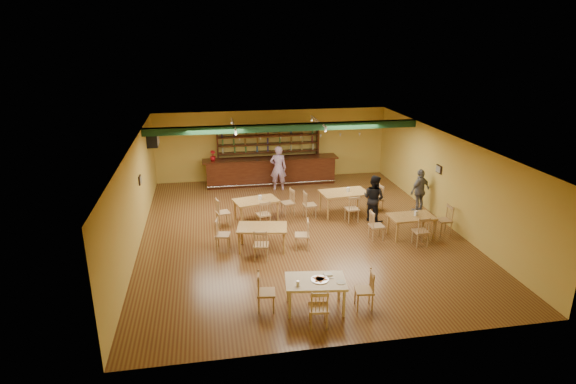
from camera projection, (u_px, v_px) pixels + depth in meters
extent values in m
plane|color=#583019|center=(299.00, 231.00, 15.41)|extent=(12.00, 12.00, 0.00)
cube|color=#113319|center=(285.00, 127.00, 17.09)|extent=(10.00, 0.30, 0.25)
cube|color=silver|center=(234.00, 124.00, 17.33)|extent=(0.05, 2.50, 0.05)
cube|color=silver|center=(318.00, 121.00, 17.86)|extent=(0.05, 2.50, 0.05)
cube|color=silver|center=(153.00, 138.00, 17.77)|extent=(0.34, 0.70, 0.48)
cube|color=black|center=(140.00, 180.00, 14.97)|extent=(0.04, 0.34, 0.28)
cube|color=black|center=(439.00, 169.00, 16.15)|extent=(0.04, 0.34, 0.28)
cube|color=#33120A|center=(271.00, 171.00, 19.99)|extent=(5.68, 0.85, 1.13)
cube|color=#33120A|center=(269.00, 154.00, 20.40)|extent=(4.40, 0.40, 2.28)
imported|color=#AA0F16|center=(213.00, 156.00, 19.35)|extent=(0.31, 0.31, 0.43)
cube|color=olive|center=(256.00, 210.00, 16.18)|extent=(1.62, 1.19, 0.73)
cube|color=olive|center=(344.00, 203.00, 16.74)|extent=(1.72, 1.13, 0.82)
cube|color=olive|center=(262.00, 238.00, 14.00)|extent=(1.58, 1.12, 0.72)
cube|color=olive|center=(411.00, 226.00, 14.89)|extent=(1.41, 0.87, 0.70)
cube|color=#D4B68E|center=(315.00, 294.00, 10.96)|extent=(1.49, 1.06, 0.74)
cylinder|color=silver|center=(320.00, 280.00, 10.86)|extent=(0.41, 0.41, 0.01)
cylinder|color=#EAE5C6|center=(298.00, 283.00, 10.62)|extent=(0.08, 0.08, 0.11)
cube|color=white|center=(328.00, 274.00, 11.08)|extent=(0.20, 0.15, 0.03)
cube|color=silver|center=(325.00, 278.00, 10.93)|extent=(0.33, 0.17, 0.00)
cylinder|color=white|center=(341.00, 282.00, 10.75)|extent=(0.25, 0.25, 0.01)
imported|color=purple|center=(278.00, 168.00, 19.14)|extent=(0.72, 0.52, 1.83)
imported|color=black|center=(374.00, 198.00, 15.99)|extent=(0.97, 1.00, 1.62)
imported|color=slate|center=(420.00, 191.00, 16.80)|extent=(1.00, 0.75, 1.58)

